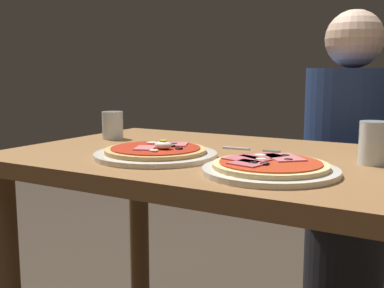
# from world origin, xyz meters

# --- Properties ---
(dining_table) EXTENTS (1.18, 0.71, 0.76)m
(dining_table) POSITION_xyz_m (0.00, 0.00, 0.63)
(dining_table) COLOR olive
(dining_table) RESTS_ON ground
(pizza_foreground) EXTENTS (0.30, 0.30, 0.05)m
(pizza_foreground) POSITION_xyz_m (-0.17, -0.12, 0.77)
(pizza_foreground) COLOR silver
(pizza_foreground) RESTS_ON dining_table
(pizza_across_left) EXTENTS (0.28, 0.28, 0.03)m
(pizza_across_left) POSITION_xyz_m (0.14, -0.16, 0.77)
(pizza_across_left) COLOR silver
(pizza_across_left) RESTS_ON dining_table
(water_glass_near) EXTENTS (0.07, 0.07, 0.09)m
(water_glass_near) POSITION_xyz_m (-0.47, 0.08, 0.80)
(water_glass_near) COLOR silver
(water_glass_near) RESTS_ON dining_table
(water_glass_far) EXTENTS (0.07, 0.07, 0.10)m
(water_glass_far) POSITION_xyz_m (0.31, 0.05, 0.80)
(water_glass_far) COLOR silver
(water_glass_far) RESTS_ON dining_table
(fork) EXTENTS (0.16, 0.03, 0.00)m
(fork) POSITION_xyz_m (-0.02, 0.09, 0.76)
(fork) COLOR silver
(fork) RESTS_ON dining_table
(diner_person) EXTENTS (0.32, 0.32, 1.18)m
(diner_person) POSITION_xyz_m (0.13, 0.66, 0.56)
(diner_person) COLOR black
(diner_person) RESTS_ON ground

